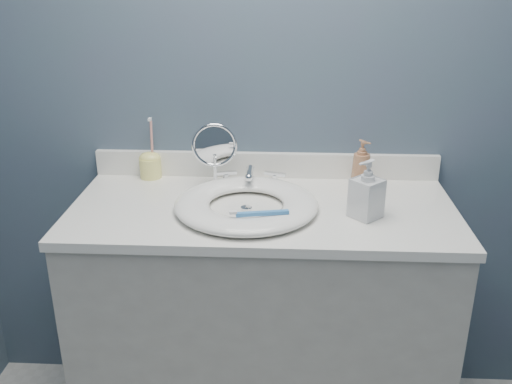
# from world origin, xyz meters

# --- Properties ---
(back_wall) EXTENTS (2.20, 0.02, 2.40)m
(back_wall) POSITION_xyz_m (0.00, 1.25, 1.20)
(back_wall) COLOR #435964
(back_wall) RESTS_ON ground
(vanity_cabinet) EXTENTS (1.20, 0.55, 0.85)m
(vanity_cabinet) POSITION_xyz_m (0.00, 0.97, 0.42)
(vanity_cabinet) COLOR #B9B4A9
(vanity_cabinet) RESTS_ON ground
(countertop) EXTENTS (1.22, 0.57, 0.03)m
(countertop) POSITION_xyz_m (0.00, 0.97, 0.86)
(countertop) COLOR white
(countertop) RESTS_ON vanity_cabinet
(backsplash) EXTENTS (1.22, 0.02, 0.09)m
(backsplash) POSITION_xyz_m (0.00, 1.24, 0.93)
(backsplash) COLOR white
(backsplash) RESTS_ON countertop
(basin) EXTENTS (0.45, 0.45, 0.04)m
(basin) POSITION_xyz_m (-0.05, 0.94, 0.90)
(basin) COLOR white
(basin) RESTS_ON countertop
(drain) EXTENTS (0.04, 0.04, 0.01)m
(drain) POSITION_xyz_m (-0.05, 0.94, 0.88)
(drain) COLOR silver
(drain) RESTS_ON countertop
(faucet) EXTENTS (0.25, 0.13, 0.07)m
(faucet) POSITION_xyz_m (-0.05, 1.14, 0.91)
(faucet) COLOR silver
(faucet) RESTS_ON countertop
(makeup_mirror) EXTENTS (0.15, 0.09, 0.23)m
(makeup_mirror) POSITION_xyz_m (-0.17, 1.13, 1.00)
(makeup_mirror) COLOR silver
(makeup_mirror) RESTS_ON countertop
(soap_bottle_amber) EXTENTS (0.09, 0.09, 0.17)m
(soap_bottle_amber) POSITION_xyz_m (0.32, 1.14, 0.97)
(soap_bottle_amber) COLOR #A26B49
(soap_bottle_amber) RESTS_ON countertop
(soap_bottle_clear) EXTENTS (0.12, 0.12, 0.18)m
(soap_bottle_clear) POSITION_xyz_m (0.31, 0.91, 0.97)
(soap_bottle_clear) COLOR silver
(soap_bottle_clear) RESTS_ON countertop
(toothbrush_holder) EXTENTS (0.08, 0.08, 0.22)m
(toothbrush_holder) POSITION_xyz_m (-0.41, 1.21, 0.93)
(toothbrush_holder) COLOR #FFF67F
(toothbrush_holder) RESTS_ON countertop
(toothbrush_lying) EXTENTS (0.17, 0.05, 0.02)m
(toothbrush_lying) POSITION_xyz_m (-0.00, 0.82, 0.92)
(toothbrush_lying) COLOR #377EC6
(toothbrush_lying) RESTS_ON basin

